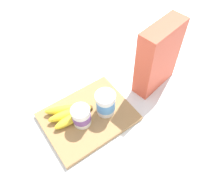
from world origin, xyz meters
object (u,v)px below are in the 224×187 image
Objects in this scene: cutting_board at (88,117)px; yogurt_cup_front at (106,103)px; banana_bunch at (70,113)px; cereal_box at (158,58)px; yogurt_cup_back at (81,116)px.

yogurt_cup_front is (-0.07, 0.02, 0.06)m from cutting_board.
cutting_board is 0.07m from banana_bunch.
cutting_board is 1.14× the size of cereal_box.
yogurt_cup_front reaches higher than banana_bunch.
cereal_box is 0.36m from yogurt_cup_back.
banana_bunch is at bearing -65.94° from yogurt_cup_back.
cutting_board is 0.06m from yogurt_cup_back.
cereal_box reaches higher than yogurt_cup_back.
cereal_box is 2.93× the size of yogurt_cup_front.
cereal_box is at bearing 172.81° from banana_bunch.
banana_bunch is at bearing 162.55° from cereal_box.
cereal_box is at bearing 178.07° from cutting_board.
cereal_box is at bearing -177.48° from yogurt_cup_front.
yogurt_cup_front is at bearing 161.90° from cutting_board.
yogurt_cup_back is at bearing 21.20° from cutting_board.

